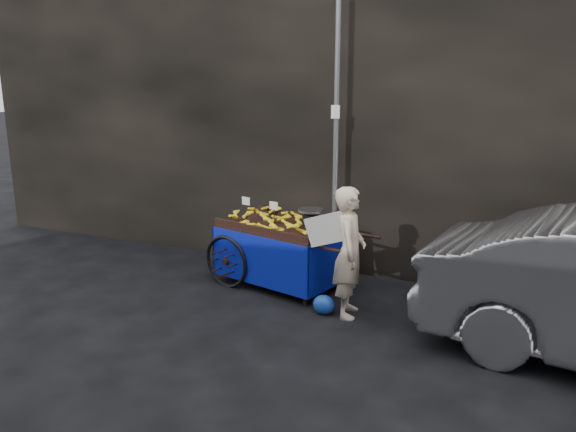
% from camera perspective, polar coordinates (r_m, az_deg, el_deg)
% --- Properties ---
extents(ground, '(80.00, 80.00, 0.00)m').
position_cam_1_polar(ground, '(7.29, -1.12, -9.13)').
color(ground, black).
rests_on(ground, ground).
extents(building_wall, '(13.50, 2.00, 5.00)m').
position_cam_1_polar(building_wall, '(9.02, 8.36, 11.50)').
color(building_wall, black).
rests_on(building_wall, ground).
extents(street_pole, '(0.12, 0.10, 4.00)m').
position_cam_1_polar(street_pole, '(7.85, 4.91, 7.65)').
color(street_pole, slate).
rests_on(street_pole, ground).
extents(banana_cart, '(2.43, 1.50, 1.23)m').
position_cam_1_polar(banana_cart, '(7.86, -0.94, -1.58)').
color(banana_cart, black).
rests_on(banana_cart, ground).
extents(vendor, '(0.82, 0.66, 1.61)m').
position_cam_1_polar(vendor, '(6.82, 6.26, -3.66)').
color(vendor, beige).
rests_on(vendor, ground).
extents(plastic_bag, '(0.27, 0.22, 0.24)m').
position_cam_1_polar(plastic_bag, '(7.04, 3.65, -8.97)').
color(plastic_bag, '#1744B2').
rests_on(plastic_bag, ground).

